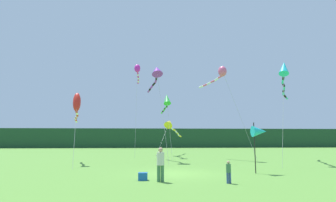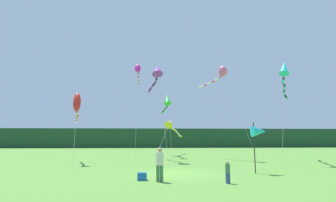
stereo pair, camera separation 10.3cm
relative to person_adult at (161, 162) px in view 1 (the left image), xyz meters
The scene contains 13 objects.
ground_plane 3.41m from the person_adult, 71.53° to the left, with size 120.00×120.00×0.00m, color #5B9338.
distant_treeline 48.13m from the person_adult, 88.76° to the left, with size 108.00×3.54×4.29m, color #1E4228.
person_adult is the anchor object (origin of this frame).
person_child 3.36m from the person_adult, 12.47° to the right, with size 0.23×0.23×1.07m.
cooler_box 1.29m from the person_adult, 147.86° to the left, with size 0.48×0.39×0.38m, color #1959B2.
banner_flag_pole 7.11m from the person_adult, 23.46° to the left, with size 0.90×0.70×3.14m.
kite_rainbow 17.33m from the person_adult, 62.76° to the left, with size 4.05×6.63×9.86m.
kite_purple 14.65m from the person_adult, 89.47° to the left, with size 1.83×8.56×9.49m.
kite_yellow 20.87m from the person_adult, 84.08° to the left, with size 4.04×9.69×4.81m.
kite_cyan 16.63m from the person_adult, 38.53° to the left, with size 5.69×9.10×9.17m.
kite_red 12.52m from the person_adult, 125.27° to the left, with size 1.79×6.84×6.18m.
kite_magenta 23.77m from the person_adult, 95.83° to the left, with size 0.81×8.35×11.97m.
kite_green 18.32m from the person_adult, 85.13° to the left, with size 1.04×7.44×7.46m.
Camera 1 is at (-1.66, -16.79, 2.17)m, focal length 28.51 mm.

